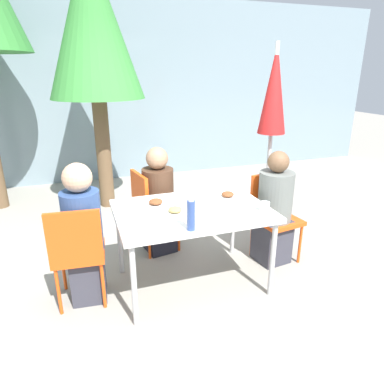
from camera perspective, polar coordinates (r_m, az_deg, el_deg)
ground_plane at (r=3.26m, az=0.00°, el=-14.82°), size 24.00×24.00×0.00m
building_facade at (r=6.25m, az=-11.36°, el=16.10°), size 10.00×0.20×3.00m
dining_table at (r=2.93m, az=0.00°, el=-3.85°), size 1.29×0.89×0.73m
chair_left at (r=2.87m, az=-18.52°, el=-9.00°), size 0.44×0.44×0.87m
person_left at (r=2.91m, az=-17.56°, el=-7.07°), size 0.30×0.30×1.19m
chair_right at (r=3.54m, az=13.30°, el=-2.94°), size 0.45×0.45×0.87m
person_right at (r=3.45m, az=13.53°, el=-3.17°), size 0.34×0.34×1.14m
chair_far at (r=3.59m, az=-7.07°, el=-2.25°), size 0.47×0.47×0.87m
person_far at (r=3.57m, az=-5.60°, el=-1.88°), size 0.34×0.34×1.13m
closed_umbrella at (r=3.96m, az=13.40°, el=14.51°), size 0.36×0.36×2.13m
plate_0 at (r=3.16m, az=5.96°, el=-0.61°), size 0.21×0.21×0.06m
plate_1 at (r=2.80m, az=-2.81°, el=-3.22°), size 0.20×0.20×0.06m
plate_2 at (r=2.98m, az=-6.06°, el=-1.88°), size 0.21×0.21×0.06m
bottle at (r=2.48m, az=-0.16°, el=-3.86°), size 0.06×0.06×0.25m
drinking_cup at (r=2.90m, az=12.04°, el=-2.41°), size 0.08×0.08×0.08m
salad_bowl at (r=2.99m, az=3.27°, el=-1.53°), size 0.18×0.18×0.06m
tree_behind_right at (r=4.81m, az=-16.27°, el=25.24°), size 1.20×1.20×3.32m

